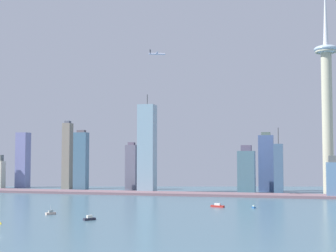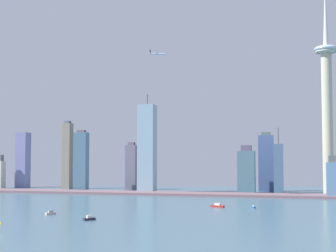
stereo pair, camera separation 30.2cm
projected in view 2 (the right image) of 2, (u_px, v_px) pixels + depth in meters
name	position (u px, v px, depth m)	size (l,w,h in m)	color
ground_plane	(1.00, 235.00, 380.79)	(6000.00, 6000.00, 0.00)	#446576
waterfront_pier	(152.00, 193.00, 789.11)	(897.75, 51.16, 3.82)	#765B63
observation_tower	(327.00, 97.00, 769.90)	(36.46, 36.46, 335.06)	#B8B396
skyscraper_0	(279.00, 168.00, 816.30)	(14.95, 24.98, 107.01)	#44607E
skyscraper_1	(23.00, 160.00, 969.25)	(21.70, 21.44, 106.03)	#7476AC
skyscraper_2	(131.00, 167.00, 903.96)	(19.60, 15.12, 85.40)	slate
skyscraper_3	(67.00, 156.00, 929.26)	(15.35, 16.53, 125.95)	gray
skyscraper_4	(266.00, 163.00, 858.68)	(25.75, 14.84, 101.48)	#465C8D
skyscraper_5	(147.00, 149.00, 830.34)	(27.07, 26.20, 163.05)	#86A5B6
skyscraper_6	(332.00, 179.00, 717.92)	(16.95, 13.15, 61.06)	#5D81A5
skyscraper_7	(81.00, 161.00, 864.13)	(23.15, 15.59, 105.36)	#466982
skyscraper_8	(246.00, 171.00, 821.38)	(27.88, 25.71, 78.26)	slate
skyscraper_9	(0.00, 173.00, 946.42)	(14.77, 16.43, 62.86)	beige
boat_1	(217.00, 206.00, 590.42)	(16.91, 9.23, 4.67)	#A9241F
boat_4	(51.00, 213.00, 515.30)	(8.44, 10.61, 9.23)	beige
boat_5	(254.00, 207.00, 580.17)	(5.05, 7.51, 3.40)	#205391
boat_6	(89.00, 218.00, 469.77)	(10.30, 11.43, 4.71)	#242535
channel_buoy_0	(1.00, 223.00, 442.04)	(1.90, 1.90, 2.26)	yellow
airplane	(157.00, 54.00, 715.87)	(22.92, 20.96, 7.49)	silver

